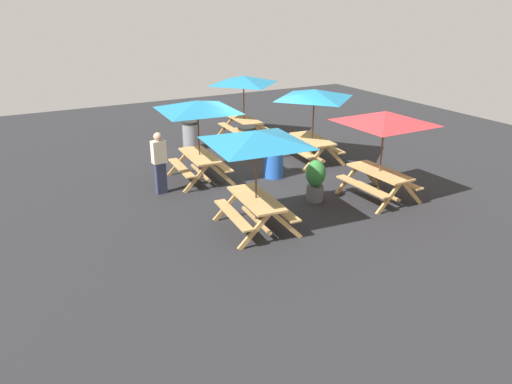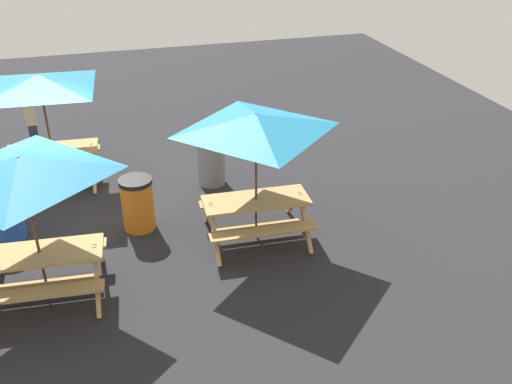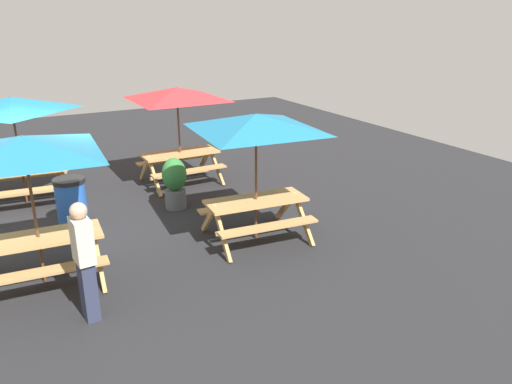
{
  "view_description": "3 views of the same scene",
  "coord_description": "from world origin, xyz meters",
  "px_view_note": "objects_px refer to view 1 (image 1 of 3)",
  "views": [
    {
      "loc": [
        -12.42,
        6.84,
        4.93
      ],
      "look_at": [
        -3.42,
        1.94,
        0.9
      ],
      "focal_mm": 35.0,
      "sensor_mm": 36.0,
      "label": 1
    },
    {
      "loc": [
        1.24,
        -9.45,
        5.52
      ],
      "look_at": [
        3.57,
        -1.36,
        0.9
      ],
      "focal_mm": 40.0,
      "sensor_mm": 36.0,
      "label": 2
    },
    {
      "loc": [
        0.55,
        9.26,
        3.89
      ],
      "look_at": [
        -3.42,
        1.94,
        0.9
      ],
      "focal_mm": 35.0,
      "sensor_mm": 36.0,
      "label": 3
    }
  ],
  "objects_px": {
    "picnic_table_0": "(314,99)",
    "picnic_table_2": "(256,144)",
    "trash_bin_orange": "(247,141)",
    "picnic_table_4": "(198,112)",
    "potted_plant_0": "(315,179)",
    "picnic_table_1": "(244,85)",
    "picnic_table_3": "(384,124)",
    "trash_bin_gray": "(191,135)",
    "person_standing": "(159,162)",
    "trash_bin_blue": "(274,161)"
  },
  "relations": [
    {
      "from": "potted_plant_0",
      "to": "picnic_table_1",
      "type": "bearing_deg",
      "value": -10.53
    },
    {
      "from": "picnic_table_0",
      "to": "picnic_table_2",
      "type": "distance_m",
      "value": 5.29
    },
    {
      "from": "picnic_table_3",
      "to": "trash_bin_gray",
      "type": "distance_m",
      "value": 7.23
    },
    {
      "from": "picnic_table_4",
      "to": "potted_plant_0",
      "type": "bearing_deg",
      "value": -140.99
    },
    {
      "from": "picnic_table_0",
      "to": "picnic_table_2",
      "type": "bearing_deg",
      "value": 136.34
    },
    {
      "from": "picnic_table_0",
      "to": "trash_bin_orange",
      "type": "distance_m",
      "value": 2.63
    },
    {
      "from": "picnic_table_2",
      "to": "picnic_table_3",
      "type": "height_order",
      "value": "same"
    },
    {
      "from": "picnic_table_3",
      "to": "potted_plant_0",
      "type": "xyz_separation_m",
      "value": [
        0.69,
        1.51,
        -1.41
      ]
    },
    {
      "from": "picnic_table_3",
      "to": "trash_bin_blue",
      "type": "bearing_deg",
      "value": 27.86
    },
    {
      "from": "picnic_table_0",
      "to": "potted_plant_0",
      "type": "height_order",
      "value": "picnic_table_0"
    },
    {
      "from": "picnic_table_3",
      "to": "trash_bin_blue",
      "type": "height_order",
      "value": "picnic_table_3"
    },
    {
      "from": "trash_bin_blue",
      "to": "person_standing",
      "type": "bearing_deg",
      "value": 84.36
    },
    {
      "from": "trash_bin_gray",
      "to": "potted_plant_0",
      "type": "height_order",
      "value": "potted_plant_0"
    },
    {
      "from": "trash_bin_gray",
      "to": "trash_bin_orange",
      "type": "xyz_separation_m",
      "value": [
        -1.61,
        -1.34,
        0.0
      ]
    },
    {
      "from": "picnic_table_3",
      "to": "picnic_table_4",
      "type": "height_order",
      "value": "same"
    },
    {
      "from": "picnic_table_2",
      "to": "trash_bin_blue",
      "type": "bearing_deg",
      "value": -31.87
    },
    {
      "from": "picnic_table_0",
      "to": "trash_bin_orange",
      "type": "height_order",
      "value": "picnic_table_0"
    },
    {
      "from": "picnic_table_4",
      "to": "potted_plant_0",
      "type": "height_order",
      "value": "picnic_table_4"
    },
    {
      "from": "trash_bin_orange",
      "to": "potted_plant_0",
      "type": "height_order",
      "value": "potted_plant_0"
    },
    {
      "from": "trash_bin_gray",
      "to": "picnic_table_0",
      "type": "bearing_deg",
      "value": -137.85
    },
    {
      "from": "picnic_table_0",
      "to": "picnic_table_1",
      "type": "xyz_separation_m",
      "value": [
        3.47,
        0.64,
        0.0
      ]
    },
    {
      "from": "trash_bin_blue",
      "to": "potted_plant_0",
      "type": "bearing_deg",
      "value": -179.4
    },
    {
      "from": "picnic_table_0",
      "to": "trash_bin_gray",
      "type": "distance_m",
      "value": 4.51
    },
    {
      "from": "trash_bin_gray",
      "to": "picnic_table_3",
      "type": "bearing_deg",
      "value": -158.73
    },
    {
      "from": "picnic_table_1",
      "to": "picnic_table_2",
      "type": "relative_size",
      "value": 0.83
    },
    {
      "from": "trash_bin_blue",
      "to": "trash_bin_orange",
      "type": "height_order",
      "value": "same"
    },
    {
      "from": "picnic_table_0",
      "to": "trash_bin_gray",
      "type": "height_order",
      "value": "picnic_table_0"
    },
    {
      "from": "picnic_table_1",
      "to": "potted_plant_0",
      "type": "distance_m",
      "value": 6.48
    },
    {
      "from": "trash_bin_gray",
      "to": "trash_bin_orange",
      "type": "distance_m",
      "value": 2.09
    },
    {
      "from": "trash_bin_blue",
      "to": "picnic_table_4",
      "type": "bearing_deg",
      "value": 68.96
    },
    {
      "from": "picnic_table_1",
      "to": "trash_bin_gray",
      "type": "xyz_separation_m",
      "value": [
        -0.31,
        2.22,
        -1.49
      ]
    },
    {
      "from": "picnic_table_4",
      "to": "trash_bin_orange",
      "type": "distance_m",
      "value": 3.09
    },
    {
      "from": "picnic_table_2",
      "to": "potted_plant_0",
      "type": "relative_size",
      "value": 2.59
    },
    {
      "from": "trash_bin_gray",
      "to": "trash_bin_orange",
      "type": "relative_size",
      "value": 1.0
    },
    {
      "from": "trash_bin_orange",
      "to": "potted_plant_0",
      "type": "bearing_deg",
      "value": 176.33
    },
    {
      "from": "picnic_table_4",
      "to": "trash_bin_gray",
      "type": "distance_m",
      "value": 3.55
    },
    {
      "from": "person_standing",
      "to": "picnic_table_1",
      "type": "bearing_deg",
      "value": 35.39
    },
    {
      "from": "potted_plant_0",
      "to": "trash_bin_blue",
      "type": "bearing_deg",
      "value": 0.6
    },
    {
      "from": "picnic_table_2",
      "to": "person_standing",
      "type": "relative_size",
      "value": 1.69
    },
    {
      "from": "picnic_table_3",
      "to": "person_standing",
      "type": "height_order",
      "value": "picnic_table_3"
    },
    {
      "from": "person_standing",
      "to": "picnic_table_0",
      "type": "bearing_deg",
      "value": -1.16
    },
    {
      "from": "picnic_table_1",
      "to": "picnic_table_2",
      "type": "xyz_separation_m",
      "value": [
        -6.99,
        3.3,
        0.0
      ]
    },
    {
      "from": "picnic_table_1",
      "to": "picnic_table_3",
      "type": "distance_m",
      "value": 6.92
    },
    {
      "from": "trash_bin_orange",
      "to": "person_standing",
      "type": "height_order",
      "value": "person_standing"
    },
    {
      "from": "picnic_table_2",
      "to": "picnic_table_4",
      "type": "distance_m",
      "value": 3.6
    },
    {
      "from": "picnic_table_1",
      "to": "picnic_table_0",
      "type": "bearing_deg",
      "value": -166.84
    },
    {
      "from": "picnic_table_1",
      "to": "trash_bin_orange",
      "type": "distance_m",
      "value": 2.59
    },
    {
      "from": "picnic_table_1",
      "to": "person_standing",
      "type": "xyz_separation_m",
      "value": [
        -3.83,
        4.47,
        -1.1
      ]
    },
    {
      "from": "picnic_table_3",
      "to": "potted_plant_0",
      "type": "distance_m",
      "value": 2.17
    },
    {
      "from": "picnic_table_0",
      "to": "picnic_table_1",
      "type": "bearing_deg",
      "value": 14.99
    }
  ]
}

